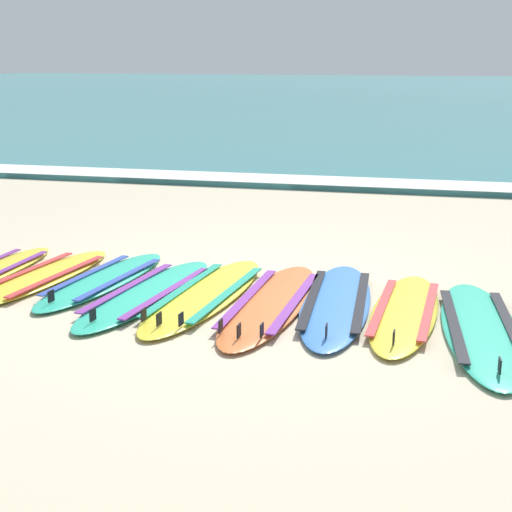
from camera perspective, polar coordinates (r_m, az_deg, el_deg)
ground_plane at (r=7.56m, az=-0.64°, el=-2.73°), size 80.00×80.00×0.00m
sea at (r=42.83m, az=10.98°, el=11.85°), size 80.00×60.00×0.10m
wave_foam_strip at (r=13.52m, az=5.63°, el=5.43°), size 80.00×0.97×0.11m
surfboard_1 at (r=8.25m, az=-15.79°, el=-1.52°), size 0.90×2.34×0.18m
surfboard_2 at (r=7.99m, az=-11.40°, el=-1.77°), size 0.89×2.29×0.18m
surfboard_3 at (r=7.50m, az=-8.14°, el=-2.76°), size 0.96×2.50×0.18m
surfboard_4 at (r=7.39m, az=-3.83°, el=-2.90°), size 0.92×2.62×0.18m
surfboard_5 at (r=7.14m, az=1.11°, el=-3.53°), size 0.78×2.60×0.18m
surfboard_6 at (r=7.18m, az=6.03°, el=-3.51°), size 0.75×2.56×0.18m
surfboard_7 at (r=7.03m, az=11.10°, el=-4.12°), size 0.72×2.35×0.18m
surfboard_8 at (r=6.77m, az=16.53°, el=-5.24°), size 0.82×2.61×0.18m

